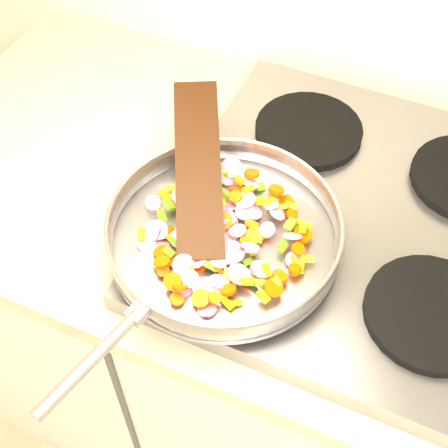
% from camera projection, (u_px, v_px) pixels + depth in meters
% --- Properties ---
extents(cooktop, '(0.60, 0.60, 0.04)m').
position_uv_depth(cooktop, '(360.00, 222.00, 1.01)').
color(cooktop, '#939399').
rests_on(cooktop, counter_top).
extents(grate_fl, '(0.19, 0.19, 0.02)m').
position_uv_depth(grate_fl, '(248.00, 247.00, 0.95)').
color(grate_fl, black).
rests_on(grate_fl, cooktop).
extents(grate_fr, '(0.19, 0.19, 0.02)m').
position_uv_depth(grate_fr, '(431.00, 313.00, 0.87)').
color(grate_fr, black).
rests_on(grate_fr, cooktop).
extents(grate_bl, '(0.19, 0.19, 0.02)m').
position_uv_depth(grate_bl, '(309.00, 130.00, 1.10)').
color(grate_bl, black).
rests_on(grate_bl, cooktop).
extents(saute_pan, '(0.38, 0.55, 0.05)m').
position_uv_depth(saute_pan, '(223.00, 231.00, 0.92)').
color(saute_pan, '#9E9EA5').
rests_on(saute_pan, grate_fl).
extents(vegetable_heap, '(0.28, 0.28, 0.05)m').
position_uv_depth(vegetable_heap, '(223.00, 233.00, 0.93)').
color(vegetable_heap, '#FF4300').
rests_on(vegetable_heap, saute_pan).
extents(wooden_spatula, '(0.20, 0.30, 0.09)m').
position_uv_depth(wooden_spatula, '(198.00, 167.00, 0.95)').
color(wooden_spatula, black).
rests_on(wooden_spatula, saute_pan).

